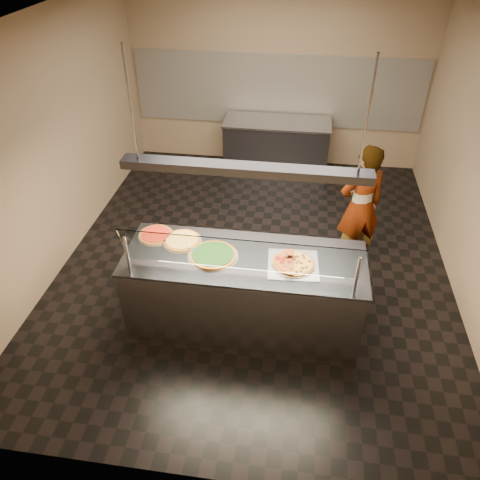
# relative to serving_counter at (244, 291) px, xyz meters

# --- Properties ---
(ground) EXTENTS (5.00, 6.00, 0.02)m
(ground) POSITION_rel_serving_counter_xyz_m (-0.00, 1.16, -0.48)
(ground) COLOR black
(ground) RESTS_ON ground
(ceiling) EXTENTS (5.00, 6.00, 0.02)m
(ceiling) POSITION_rel_serving_counter_xyz_m (-0.00, 1.16, 2.54)
(ceiling) COLOR silver
(ceiling) RESTS_ON wall_back
(wall_back) EXTENTS (5.00, 0.02, 3.00)m
(wall_back) POSITION_rel_serving_counter_xyz_m (-0.00, 4.17, 1.03)
(wall_back) COLOR #957D60
(wall_back) RESTS_ON ground
(wall_front) EXTENTS (5.00, 0.02, 3.00)m
(wall_front) POSITION_rel_serving_counter_xyz_m (-0.00, -1.85, 1.03)
(wall_front) COLOR #957D60
(wall_front) RESTS_ON ground
(wall_left) EXTENTS (0.02, 6.00, 3.00)m
(wall_left) POSITION_rel_serving_counter_xyz_m (-2.51, 1.16, 1.03)
(wall_left) COLOR #957D60
(wall_left) RESTS_ON ground
(tile_band) EXTENTS (4.90, 0.02, 1.20)m
(tile_band) POSITION_rel_serving_counter_xyz_m (-0.00, 4.14, 0.83)
(tile_band) COLOR silver
(tile_band) RESTS_ON wall_back
(serving_counter) EXTENTS (2.52, 0.94, 0.93)m
(serving_counter) POSITION_rel_serving_counter_xyz_m (0.00, 0.00, 0.00)
(serving_counter) COLOR #B7B7BC
(serving_counter) RESTS_ON ground
(sneeze_guard) EXTENTS (2.28, 0.18, 0.54)m
(sneeze_guard) POSITION_rel_serving_counter_xyz_m (0.00, -0.34, 0.76)
(sneeze_guard) COLOR #B7B7BC
(sneeze_guard) RESTS_ON serving_counter
(perforated_tray) EXTENTS (0.54, 0.54, 0.01)m
(perforated_tray) POSITION_rel_serving_counter_xyz_m (0.50, -0.05, 0.47)
(perforated_tray) COLOR silver
(perforated_tray) RESTS_ON serving_counter
(half_pizza_pepperoni) EXTENTS (0.24, 0.43, 0.05)m
(half_pizza_pepperoni) POSITION_rel_serving_counter_xyz_m (0.40, -0.04, 0.50)
(half_pizza_pepperoni) COLOR brown
(half_pizza_pepperoni) RESTS_ON perforated_tray
(half_pizza_sausage) EXTENTS (0.24, 0.43, 0.04)m
(half_pizza_sausage) POSITION_rel_serving_counter_xyz_m (0.61, -0.05, 0.49)
(half_pizza_sausage) COLOR brown
(half_pizza_sausage) RESTS_ON perforated_tray
(pizza_spinach) EXTENTS (0.52, 0.52, 0.03)m
(pizza_spinach) POSITION_rel_serving_counter_xyz_m (-0.33, -0.02, 0.48)
(pizza_spinach) COLOR silver
(pizza_spinach) RESTS_ON serving_counter
(pizza_cheese) EXTENTS (0.43, 0.43, 0.03)m
(pizza_cheese) POSITION_rel_serving_counter_xyz_m (-0.71, 0.19, 0.48)
(pizza_cheese) COLOR silver
(pizza_cheese) RESTS_ON serving_counter
(pizza_tomato) EXTENTS (0.39, 0.39, 0.03)m
(pizza_tomato) POSITION_rel_serving_counter_xyz_m (-1.02, 0.25, 0.48)
(pizza_tomato) COLOR silver
(pizza_tomato) RESTS_ON serving_counter
(pizza_spatula) EXTENTS (0.23, 0.22, 0.02)m
(pizza_spatula) POSITION_rel_serving_counter_xyz_m (-0.56, 0.07, 0.49)
(pizza_spatula) COLOR #B7B7BC
(pizza_spatula) RESTS_ON pizza_spinach
(prep_table) EXTENTS (1.79, 0.74, 0.93)m
(prep_table) POSITION_rel_serving_counter_xyz_m (0.05, 3.71, 0.00)
(prep_table) COLOR #3B3B41
(prep_table) RESTS_ON ground
(worker) EXTENTS (0.71, 0.61, 1.64)m
(worker) POSITION_rel_serving_counter_xyz_m (1.28, 1.36, 0.36)
(worker) COLOR #413B47
(worker) RESTS_ON ground
(heat_lamp_housing) EXTENTS (2.30, 0.18, 0.08)m
(heat_lamp_housing) POSITION_rel_serving_counter_xyz_m (0.00, 0.00, 1.48)
(heat_lamp_housing) COLOR #3B3B41
(heat_lamp_housing) RESTS_ON ceiling
(lamp_rod_left) EXTENTS (0.02, 0.02, 1.01)m
(lamp_rod_left) POSITION_rel_serving_counter_xyz_m (-1.00, 0.00, 2.03)
(lamp_rod_left) COLOR #B7B7BC
(lamp_rod_left) RESTS_ON ceiling
(lamp_rod_right) EXTENTS (0.02, 0.02, 1.01)m
(lamp_rod_right) POSITION_rel_serving_counter_xyz_m (1.00, 0.00, 2.03)
(lamp_rod_right) COLOR #B7B7BC
(lamp_rod_right) RESTS_ON ceiling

